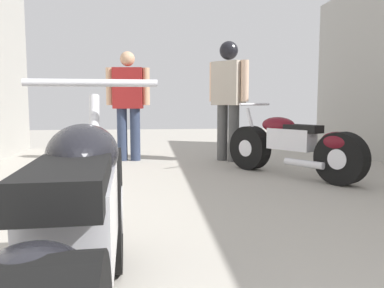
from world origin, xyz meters
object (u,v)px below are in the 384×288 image
object	(u,v)px
motorcycle_maroon_cruiser	(76,252)
mechanic_in_blue	(128,99)
motorcycle_black_naked	(294,146)
mechanic_with_helmet	(228,90)

from	to	relation	value
motorcycle_maroon_cruiser	mechanic_in_blue	size ratio (longest dim) A/B	1.32
mechanic_in_blue	motorcycle_black_naked	bearing A→B (deg)	-37.35
motorcycle_maroon_cruiser	motorcycle_black_naked	bearing A→B (deg)	59.00
mechanic_in_blue	mechanic_with_helmet	world-z (taller)	mechanic_with_helmet
mechanic_in_blue	mechanic_with_helmet	bearing A→B (deg)	-7.31
motorcycle_black_naked	mechanic_in_blue	size ratio (longest dim) A/B	1.01
motorcycle_maroon_cruiser	motorcycle_black_naked	world-z (taller)	motorcycle_maroon_cruiser
motorcycle_maroon_cruiser	mechanic_in_blue	xyz separation A→B (m)	(-0.07, 4.67, 0.50)
motorcycle_maroon_cruiser	motorcycle_black_naked	xyz separation A→B (m)	(1.90, 3.16, -0.04)
motorcycle_black_naked	mechanic_in_blue	world-z (taller)	mechanic_in_blue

